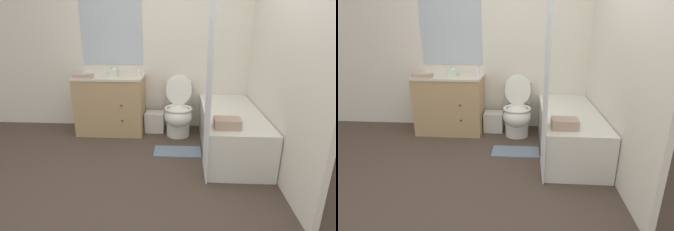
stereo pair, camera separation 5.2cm
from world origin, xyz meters
TOP-DOWN VIEW (x-y plane):
  - ground_plane at (0.00, 0.00)m, footprint 14.00×14.00m
  - wall_back at (-0.01, 1.79)m, footprint 8.00×0.06m
  - wall_right at (1.25, 0.88)m, footprint 0.05×2.77m
  - vanity_cabinet at (-0.75, 1.50)m, footprint 0.95×0.57m
  - sink_faucet at (-0.75, 1.68)m, footprint 0.14×0.12m
  - toilet at (0.22, 1.42)m, footprint 0.39×0.64m
  - bathtub at (0.87, 0.98)m, footprint 0.68×1.57m
  - shower_curtain at (0.52, 0.38)m, footprint 0.01×0.45m
  - wastebasket at (-0.13, 1.54)m, footprint 0.28×0.23m
  - tissue_box at (-0.67, 1.47)m, footprint 0.11×0.13m
  - soap_dispenser at (-0.34, 1.54)m, footprint 0.05×0.05m
  - hand_towel_folded at (-1.05, 1.32)m, footprint 0.25×0.14m
  - bath_towel_folded at (0.73, 0.42)m, footprint 0.26×0.19m
  - bath_mat at (0.22, 0.85)m, footprint 0.58×0.30m

SIDE VIEW (x-z plane):
  - ground_plane at x=0.00m, z-range 0.00..0.00m
  - bath_mat at x=0.22m, z-range 0.00..0.02m
  - wastebasket at x=-0.13m, z-range 0.00..0.28m
  - bathtub at x=0.87m, z-range 0.00..0.51m
  - toilet at x=0.22m, z-range -0.09..0.74m
  - vanity_cabinet at x=-0.75m, z-range 0.01..0.83m
  - bath_towel_folded at x=0.73m, z-range 0.50..0.60m
  - hand_towel_folded at x=-1.05m, z-range 0.82..0.88m
  - sink_faucet at x=-0.75m, z-range 0.80..0.92m
  - tissue_box at x=-0.67m, z-range 0.81..0.92m
  - soap_dispenser at x=-0.34m, z-range 0.81..0.96m
  - shower_curtain at x=0.52m, z-range 0.00..1.98m
  - wall_right at x=1.25m, z-range 0.00..2.50m
  - wall_back at x=-0.01m, z-range 0.00..2.50m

